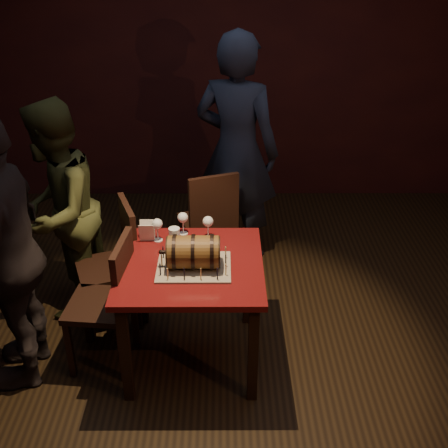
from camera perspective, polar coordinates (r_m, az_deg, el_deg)
The scene contains 16 objects.
room_shell at distance 3.27m, azimuth -0.43°, elevation 6.52°, with size 5.04×5.04×2.80m.
pub_table at distance 3.56m, azimuth -3.37°, elevation -5.47°, with size 0.90×0.90×0.75m.
cake_board at distance 3.45m, azimuth -3.07°, elevation -4.39°, with size 0.45×0.35×0.01m, color gray.
barrel_cake at distance 3.39m, azimuth -3.13°, elevation -2.86°, with size 0.37×0.22×0.22m.
birthday_candles at distance 3.42m, azimuth -3.09°, elevation -3.73°, with size 0.40×0.30×0.09m.
wine_glass_left at distance 3.70m, azimuth -6.81°, elevation -0.10°, with size 0.07×0.07×0.16m.
wine_glass_mid at distance 3.76m, azimuth -4.21°, elevation 0.55°, with size 0.07×0.07×0.16m.
wine_glass_right at distance 3.70m, azimuth -1.63°, elevation 0.15°, with size 0.07×0.07×0.16m.
pint_of_ale at distance 3.62m, azimuth -5.05°, elevation -1.52°, with size 0.07×0.07×0.15m.
menu_card at distance 3.74m, azimuth -7.82°, elevation -0.77°, with size 0.10×0.05×0.13m, color white, non-canonical shape.
chair_back at distance 4.49m, azimuth -1.43°, elevation 0.60°, with size 0.51×0.51×0.93m.
chair_left_rear at distance 4.04m, azimuth -10.84°, elevation -3.41°, with size 0.51×0.51×0.93m.
chair_left_front at distance 3.65m, azimuth -11.42°, elevation -7.28°, with size 0.44×0.44×0.93m.
person_back at distance 4.61m, azimuth 1.31°, elevation 7.39°, with size 0.70×0.46×1.93m, color #1A2135.
person_left_rear at distance 4.15m, azimuth -16.53°, elevation 1.21°, with size 0.78×0.61×1.61m, color #35391C.
person_left_front at distance 3.55m, azimuth -21.13°, elevation -2.85°, with size 1.04×0.43×1.78m, color black.
Camera 1 is at (0.02, -3.03, 2.62)m, focal length 45.00 mm.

